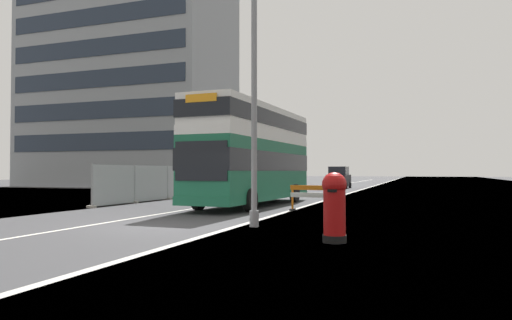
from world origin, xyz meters
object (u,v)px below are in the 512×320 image
roadworks_barrier (309,195)px  car_receding_mid (339,178)px  car_oncoming_near (283,180)px  red_pillar_postbox (334,204)px  lamppost_foreground (254,100)px  double_decker_bus (253,154)px

roadworks_barrier → car_receding_mid: bearing=97.2°
roadworks_barrier → car_oncoming_near: 21.24m
red_pillar_postbox → car_receding_mid: size_ratio=0.42×
red_pillar_postbox → lamppost_foreground: bearing=141.7°
roadworks_barrier → lamppost_foreground: bearing=-92.8°
car_oncoming_near → lamppost_foreground: bearing=-75.2°
red_pillar_postbox → roadworks_barrier: 8.78m
double_decker_bus → lamppost_foreground: (3.09, -8.27, 1.36)m
double_decker_bus → lamppost_foreground: bearing=-69.5°
double_decker_bus → car_receding_mid: 24.63m
red_pillar_postbox → roadworks_barrier: (-2.63, 8.37, -0.24)m
roadworks_barrier → car_receding_mid: size_ratio=0.41×
double_decker_bus → red_pillar_postbox: double_decker_bus is taller
red_pillar_postbox → car_oncoming_near: 30.01m
double_decker_bus → car_receding_mid: size_ratio=2.73×
car_oncoming_near → double_decker_bus: bearing=-78.0°
red_pillar_postbox → car_oncoming_near: bearing=109.0°
red_pillar_postbox → car_receding_mid: car_receding_mid is taller
lamppost_foreground → car_oncoming_near: 27.11m
double_decker_bus → red_pillar_postbox: 12.28m
lamppost_foreground → roadworks_barrier: 6.89m
red_pillar_postbox → roadworks_barrier: bearing=107.4°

